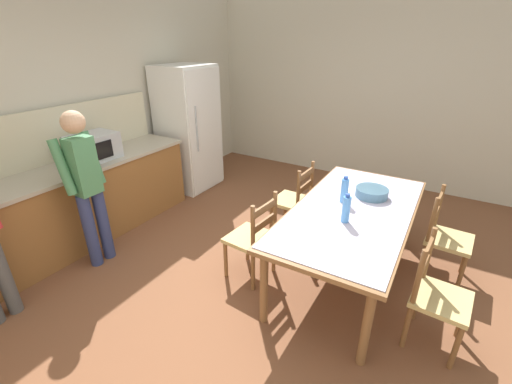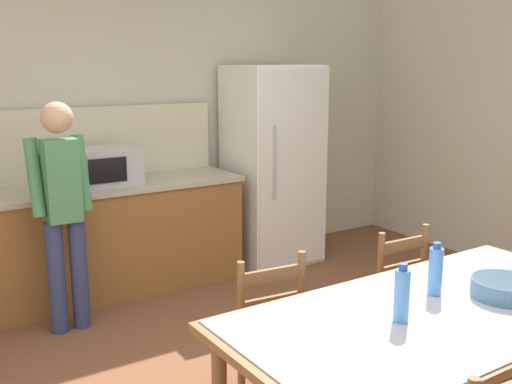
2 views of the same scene
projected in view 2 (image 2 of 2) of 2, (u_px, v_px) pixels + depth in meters
The scene contains 12 objects.
wall_back at pixel (100, 114), 5.15m from camera, with size 6.52×0.12×2.90m, color beige.
kitchen_counter at pixel (24, 252), 4.59m from camera, with size 3.58×0.66×0.92m.
counter_splashback at pixel (8, 149), 4.68m from camera, with size 3.54×0.03×0.60m, color beige.
refrigerator at pixel (273, 165), 5.65m from camera, with size 0.77×0.73×1.86m.
microwave at pixel (106, 166), 4.79m from camera, with size 0.50×0.39×0.30m.
dining_table at pixel (439, 321), 2.83m from camera, with size 2.13×1.05×0.76m.
bottle_near_centre at pixel (402, 295), 2.65m from camera, with size 0.07×0.07×0.27m.
bottle_off_centre at pixel (435, 271), 2.95m from camera, with size 0.07×0.07×0.27m.
serving_bowl at pixel (504, 287), 2.94m from camera, with size 0.32×0.32×0.09m.
chair_side_far_left at pixel (260, 331), 3.29m from camera, with size 0.45×0.44×0.91m.
chair_side_far_right at pixel (386, 295), 3.80m from camera, with size 0.43×0.41×0.91m.
person_at_counter at pixel (63, 205), 4.14m from camera, with size 0.41×0.28×1.63m.
Camera 2 is at (-1.66, -2.42, 1.89)m, focal length 42.00 mm.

